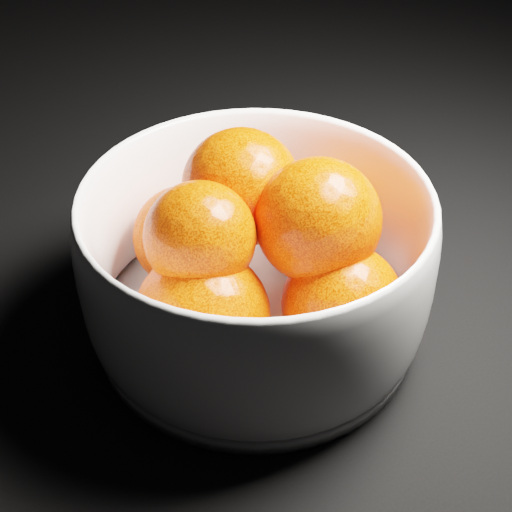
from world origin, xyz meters
TOP-DOWN VIEW (x-y plane):
  - bowl at (0.25, 0.25)m, footprint 0.25×0.25m
  - orange_pile at (0.25, 0.25)m, footprint 0.21×0.20m

SIDE VIEW (x-z plane):
  - bowl at x=0.25m, z-range 0.00..0.12m
  - orange_pile at x=0.25m, z-range 0.01..0.14m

